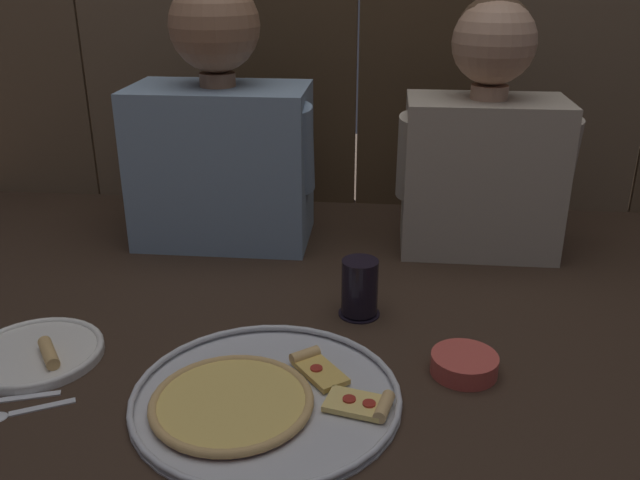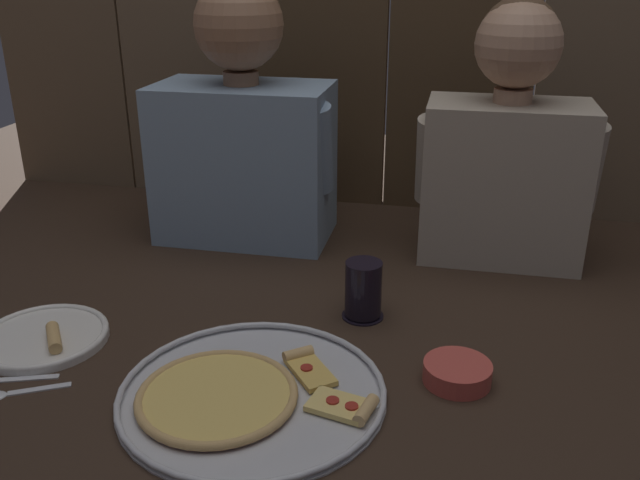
# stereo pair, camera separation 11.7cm
# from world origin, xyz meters

# --- Properties ---
(ground_plane) EXTENTS (3.20, 3.20, 0.00)m
(ground_plane) POSITION_xyz_m (0.00, 0.00, 0.00)
(ground_plane) COLOR #332319
(pizza_tray) EXTENTS (0.42, 0.42, 0.03)m
(pizza_tray) POSITION_xyz_m (-0.10, -0.12, 0.01)
(pizza_tray) COLOR silver
(pizza_tray) RESTS_ON ground
(dinner_plate) EXTENTS (0.23, 0.23, 0.03)m
(dinner_plate) POSITION_xyz_m (-0.50, -0.04, 0.01)
(dinner_plate) COLOR white
(dinner_plate) RESTS_ON ground
(drinking_glass) EXTENTS (0.08, 0.08, 0.11)m
(drinking_glass) POSITION_xyz_m (0.04, 0.17, 0.06)
(drinking_glass) COLOR black
(drinking_glass) RESTS_ON ground
(dipping_bowl) EXTENTS (0.11, 0.11, 0.03)m
(dipping_bowl) POSITION_xyz_m (0.22, -0.01, 0.02)
(dipping_bowl) COLOR #CC4C42
(dipping_bowl) RESTS_ON ground
(table_knife) EXTENTS (0.15, 0.07, 0.01)m
(table_knife) POSITION_xyz_m (-0.49, -0.16, 0.00)
(table_knife) COLOR silver
(table_knife) RESTS_ON ground
(table_spoon) EXTENTS (0.13, 0.08, 0.01)m
(table_spoon) POSITION_xyz_m (-0.46, -0.19, 0.00)
(table_spoon) COLOR silver
(table_spoon) RESTS_ON ground
(diner_left) EXTENTS (0.44, 0.23, 0.60)m
(diner_left) POSITION_xyz_m (-0.30, 0.52, 0.27)
(diner_left) COLOR #849EB7
(diner_left) RESTS_ON ground
(diner_right) EXTENTS (0.38, 0.20, 0.56)m
(diner_right) POSITION_xyz_m (0.30, 0.52, 0.26)
(diner_right) COLOR #B2A38E
(diner_right) RESTS_ON ground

